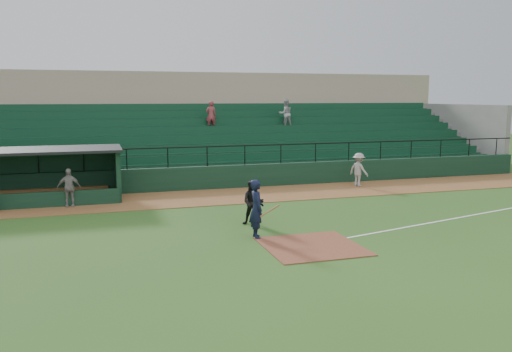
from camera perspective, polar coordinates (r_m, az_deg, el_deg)
name	(u,v)px	position (r m, az deg, el deg)	size (l,w,h in m)	color
ground	(300,239)	(17.68, 4.83, -6.83)	(90.00, 90.00, 0.00)	#2A511A
warning_track	(238,196)	(25.08, -2.03, -2.14)	(40.00, 4.00, 0.03)	brown
home_plate_dirt	(312,246)	(16.79, 6.12, -7.64)	(3.00, 3.00, 0.03)	brown
foul_line	(474,215)	(22.78, 22.69, -3.95)	(18.00, 0.09, 0.01)	white
stadium_structure	(202,136)	(32.96, -5.92, 4.42)	(38.00, 13.08, 6.40)	#10301E
dugout	(20,173)	(25.78, -24.43, 0.34)	(8.90, 3.20, 2.42)	#10301E
batter_at_plate	(257,209)	(17.47, 0.07, -3.62)	(1.05, 0.75, 1.99)	black
umpire	(253,203)	(19.28, -0.32, -2.93)	(0.81, 0.63, 1.67)	black
runner	(359,170)	(28.01, 11.17, 0.69)	(1.14, 0.65, 1.76)	#A59F9A
dugout_player_a	(69,188)	(23.76, -19.78, -1.20)	(0.97, 0.40, 1.66)	gray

